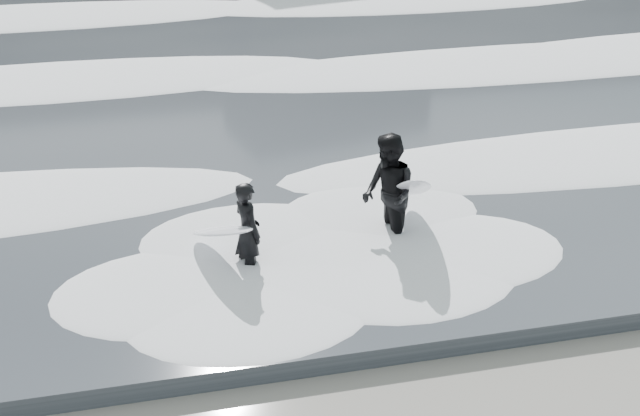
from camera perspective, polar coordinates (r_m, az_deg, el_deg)
The scene contains 5 objects.
foam_near at distance 15.65m, azimuth -2.53°, elevation 2.84°, with size 60.00×3.20×0.20m, color white.
foam_mid at distance 22.19m, azimuth -5.95°, elevation 9.74°, with size 60.00×4.00×0.24m, color white.
foam_far at distance 30.89m, azimuth -8.25°, elevation 14.22°, with size 60.00×4.80×0.30m, color white.
surfer_left at distance 12.34m, azimuth -5.54°, elevation -1.68°, with size 1.26×1.86×1.64m.
surfer_right at distance 13.09m, azimuth 5.01°, elevation 1.00°, with size 1.39×2.01×2.04m.
Camera 1 is at (-2.58, -5.18, 6.48)m, focal length 45.00 mm.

